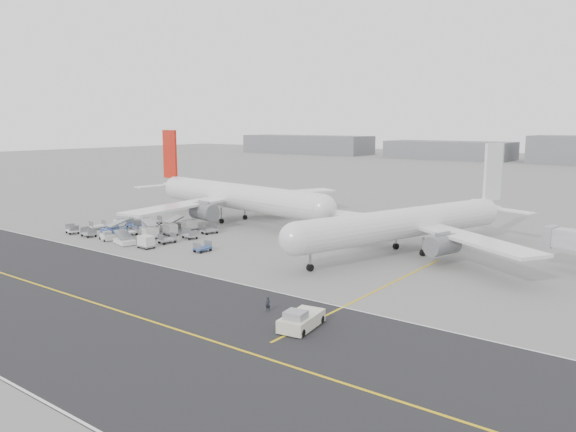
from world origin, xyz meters
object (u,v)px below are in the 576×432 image
Objects in this scene: airliner_a at (234,196)px; pushback_tug at (301,320)px; ground_crew_a at (268,304)px; airliner_b at (409,223)px.

airliner_a is 7.14× the size of pushback_tug.
airliner_a is at bearing 129.78° from pushback_tug.
airliner_a reaches higher than pushback_tug.
ground_crew_a is (41.14, -39.52, -4.59)m from airliner_a.
airliner_a reaches higher than ground_crew_a.
ground_crew_a is (-0.08, -35.00, -4.06)m from airliner_b.
airliner_b is 6.23× the size of pushback_tug.
airliner_b reaches higher than pushback_tug.
ground_crew_a is at bearing -72.26° from airliner_b.
ground_crew_a is at bearing 151.68° from pushback_tug.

